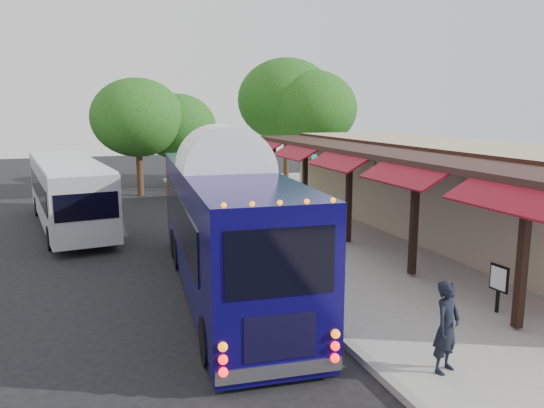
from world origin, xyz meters
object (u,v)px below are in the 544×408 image
object	(u,v)px
ped_c	(215,194)
ped_d	(258,185)
coach_bus	(225,221)
city_bus	(68,190)
ped_a	(447,327)
sign_board	(499,281)
ped_b	(251,204)

from	to	relation	value
ped_c	ped_d	distance (m)	3.54
coach_bus	ped_c	distance (m)	10.33
city_bus	ped_a	xyz separation A→B (m)	(6.85, -15.82, -0.54)
coach_bus	city_bus	size ratio (longest dim) A/B	1.06
sign_board	ped_a	bearing A→B (deg)	-151.36
coach_bus	ped_d	world-z (taller)	coach_bus
ped_a	ped_c	world-z (taller)	ped_a
ped_b	sign_board	xyz separation A→B (m)	(2.66, -11.30, -0.03)
ped_d	sign_board	world-z (taller)	ped_d
ped_c	sign_board	xyz separation A→B (m)	(3.51, -14.21, -0.07)
ped_c	sign_board	size ratio (longest dim) A/B	1.48
city_bus	ped_a	bearing A→B (deg)	-74.53
ped_c	ped_a	bearing A→B (deg)	78.95
city_bus	ped_b	world-z (taller)	city_bus
sign_board	ped_b	bearing A→B (deg)	98.21
city_bus	sign_board	world-z (taller)	city_bus
coach_bus	sign_board	world-z (taller)	coach_bus
ped_b	ped_c	size ratio (longest dim) A/B	0.96
ped_a	ped_d	xyz separation A→B (m)	(2.25, 18.34, -0.02)
city_bus	ped_b	distance (m)	7.62
ped_b	ped_d	distance (m)	5.43
city_bus	ped_d	bearing A→B (deg)	7.54
ped_c	sign_board	world-z (taller)	ped_c
ped_d	city_bus	bearing A→B (deg)	44.57
ped_b	ped_d	size ratio (longest dim) A/B	0.98
ped_b	coach_bus	bearing A→B (deg)	81.15
coach_bus	ped_b	world-z (taller)	coach_bus
ped_a	ped_c	size ratio (longest dim) A/B	1.00
city_bus	sign_board	size ratio (longest dim) A/B	9.19
ped_a	sign_board	world-z (taller)	ped_a
ped_a	ped_d	size ratio (longest dim) A/B	1.03
city_bus	ped_a	world-z (taller)	city_bus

